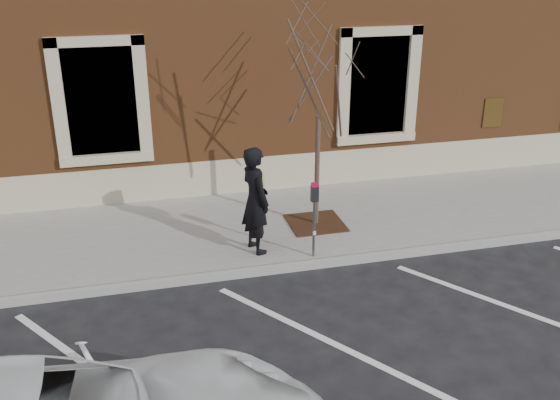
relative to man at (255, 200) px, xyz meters
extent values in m
plane|color=#28282B|center=(0.45, -0.62, -1.14)|extent=(120.00, 120.00, 0.00)
cube|color=#A6A59C|center=(0.45, 1.13, -1.06)|extent=(40.00, 3.50, 0.15)
cube|color=#9E9E99|center=(0.45, -0.67, -1.06)|extent=(40.00, 0.12, 0.15)
cube|color=#BBAE8F|center=(0.45, 2.91, -0.59)|extent=(40.00, 0.06, 0.80)
cube|color=black|center=(-2.55, 3.03, 1.26)|extent=(1.40, 0.30, 2.20)
cube|color=#BBAE8F|center=(-2.55, 2.86, 0.06)|extent=(1.90, 0.20, 0.20)
cube|color=black|center=(3.45, 3.03, 1.26)|extent=(1.40, 0.30, 2.20)
cube|color=#BBAE8F|center=(3.45, 2.86, 0.06)|extent=(1.90, 0.20, 0.20)
imported|color=black|center=(0.00, 0.00, 0.00)|extent=(0.66, 0.82, 1.97)
cylinder|color=#595B60|center=(0.94, -0.50, -0.45)|extent=(0.05, 0.05, 1.07)
cube|color=black|center=(0.94, -0.50, 0.22)|extent=(0.13, 0.10, 0.28)
cube|color=#BC0C31|center=(0.94, -0.50, 0.39)|extent=(0.12, 0.09, 0.06)
cube|color=white|center=(0.94, -0.55, -0.51)|extent=(0.05, 0.00, 0.07)
cube|color=#412614|center=(1.40, 0.83, -0.97)|extent=(1.07, 1.07, 0.03)
cylinder|color=#4E3A2F|center=(1.40, 0.83, 0.12)|extent=(0.09, 0.09, 2.22)
camera|label=1|loc=(-2.09, -10.03, 4.25)|focal=40.00mm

